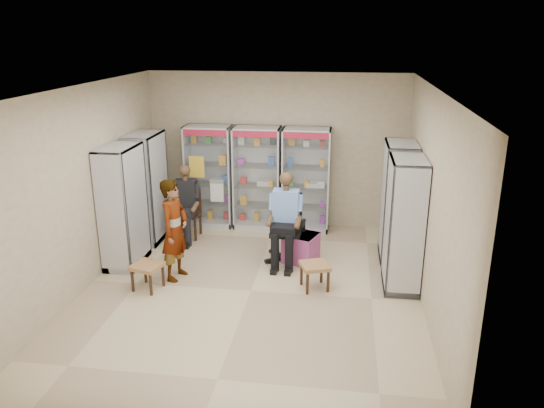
# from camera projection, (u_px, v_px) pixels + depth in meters

# --- Properties ---
(floor) EXTENTS (6.00, 6.00, 0.00)m
(floor) POSITION_uv_depth(u_px,v_px,m) (251.00, 291.00, 7.99)
(floor) COLOR #C6B289
(floor) RESTS_ON ground
(room_shell) EXTENTS (5.02, 6.02, 3.01)m
(room_shell) POSITION_uv_depth(u_px,v_px,m) (249.00, 164.00, 7.37)
(room_shell) COLOR #C1B38F
(room_shell) RESTS_ON ground
(cabinet_back_left) EXTENTS (0.90, 0.50, 2.00)m
(cabinet_back_left) POSITION_uv_depth(u_px,v_px,m) (210.00, 176.00, 10.41)
(cabinet_back_left) COLOR #ACAFB4
(cabinet_back_left) RESTS_ON floor
(cabinet_back_mid) EXTENTS (0.90, 0.50, 2.00)m
(cabinet_back_mid) POSITION_uv_depth(u_px,v_px,m) (257.00, 178.00, 10.29)
(cabinet_back_mid) COLOR #A0A1A7
(cabinet_back_mid) RESTS_ON floor
(cabinet_back_right) EXTENTS (0.90, 0.50, 2.00)m
(cabinet_back_right) POSITION_uv_depth(u_px,v_px,m) (306.00, 180.00, 10.16)
(cabinet_back_right) COLOR #B1B5B9
(cabinet_back_right) RESTS_ON floor
(cabinet_right_far) EXTENTS (0.90, 0.50, 2.00)m
(cabinet_right_far) POSITION_uv_depth(u_px,v_px,m) (398.00, 202.00, 8.89)
(cabinet_right_far) COLOR #A3A6AA
(cabinet_right_far) RESTS_ON floor
(cabinet_right_near) EXTENTS (0.90, 0.50, 2.00)m
(cabinet_right_near) POSITION_uv_depth(u_px,v_px,m) (404.00, 224.00, 7.85)
(cabinet_right_near) COLOR #A1A4A8
(cabinet_right_near) RESTS_ON floor
(cabinet_left_far) EXTENTS (0.90, 0.50, 2.00)m
(cabinet_left_far) POSITION_uv_depth(u_px,v_px,m) (147.00, 188.00, 9.66)
(cabinet_left_far) COLOR silver
(cabinet_left_far) RESTS_ON floor
(cabinet_left_near) EXTENTS (0.90, 0.50, 2.00)m
(cabinet_left_near) POSITION_uv_depth(u_px,v_px,m) (123.00, 207.00, 8.63)
(cabinet_left_near) COLOR #B8BCC0
(cabinet_left_near) RESTS_ON floor
(wooden_chair) EXTENTS (0.42, 0.42, 0.94)m
(wooden_chair) POSITION_uv_depth(u_px,v_px,m) (188.00, 213.00, 9.93)
(wooden_chair) COLOR black
(wooden_chair) RESTS_ON floor
(seated_customer) EXTENTS (0.44, 0.60, 1.34)m
(seated_customer) POSITION_uv_depth(u_px,v_px,m) (187.00, 204.00, 9.82)
(seated_customer) COLOR black
(seated_customer) RESTS_ON floor
(office_chair) EXTENTS (0.66, 0.66, 1.15)m
(office_chair) POSITION_uv_depth(u_px,v_px,m) (286.00, 228.00, 8.88)
(office_chair) COLOR black
(office_chair) RESTS_ON floor
(seated_shopkeeper) EXTENTS (0.51, 0.69, 1.47)m
(seated_shopkeeper) POSITION_uv_depth(u_px,v_px,m) (286.00, 221.00, 8.78)
(seated_shopkeeper) COLOR #6DAAD8
(seated_shopkeeper) RESTS_ON floor
(pink_trunk) EXTENTS (0.64, 0.63, 0.49)m
(pink_trunk) POSITION_uv_depth(u_px,v_px,m) (301.00, 248.00, 8.94)
(pink_trunk) COLOR #C04CA5
(pink_trunk) RESTS_ON floor
(tea_glass) EXTENTS (0.07, 0.07, 0.10)m
(tea_glass) POSITION_uv_depth(u_px,v_px,m) (298.00, 231.00, 8.88)
(tea_glass) COLOR #5E2408
(tea_glass) RESTS_ON pink_trunk
(woven_stool_a) EXTENTS (0.52, 0.52, 0.40)m
(woven_stool_a) POSITION_uv_depth(u_px,v_px,m) (315.00, 276.00, 8.01)
(woven_stool_a) COLOR #A87C47
(woven_stool_a) RESTS_ON floor
(woven_stool_b) EXTENTS (0.50, 0.50, 0.41)m
(woven_stool_b) POSITION_uv_depth(u_px,v_px,m) (148.00, 276.00, 8.00)
(woven_stool_b) COLOR #A07C43
(woven_stool_b) RESTS_ON floor
(standing_man) EXTENTS (0.50, 0.65, 1.61)m
(standing_man) POSITION_uv_depth(u_px,v_px,m) (175.00, 230.00, 8.18)
(standing_man) COLOR #959598
(standing_man) RESTS_ON floor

